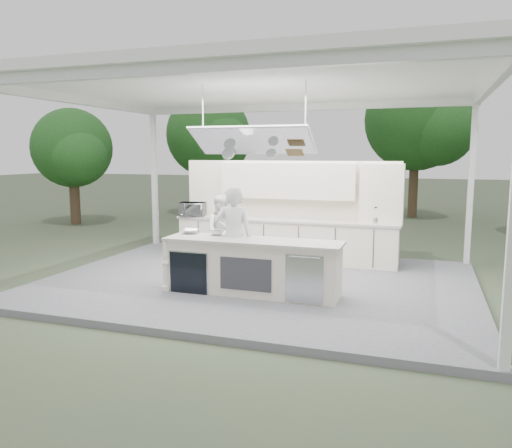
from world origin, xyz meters
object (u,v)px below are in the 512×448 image
(demo_island, at_px, (251,267))
(back_counter, at_px, (285,240))
(sous_chef, at_px, (223,232))
(head_chef, at_px, (234,238))

(demo_island, height_order, back_counter, same)
(demo_island, relative_size, sous_chef, 2.01)
(demo_island, height_order, head_chef, head_chef)
(head_chef, bearing_deg, demo_island, 135.59)
(back_counter, height_order, head_chef, head_chef)
(back_counter, distance_m, head_chef, 2.65)
(demo_island, xyz_separation_m, head_chef, (-0.41, 0.21, 0.45))
(head_chef, bearing_deg, sous_chef, -77.76)
(head_chef, relative_size, sous_chef, 1.20)
(head_chef, bearing_deg, back_counter, -111.91)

